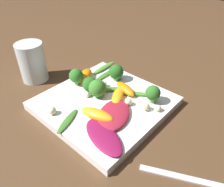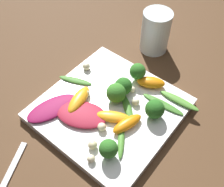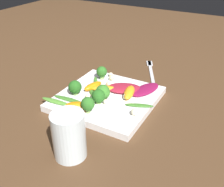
# 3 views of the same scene
# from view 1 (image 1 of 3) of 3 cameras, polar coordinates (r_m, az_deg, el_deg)

# --- Properties ---
(ground_plane) EXTENTS (2.40, 2.40, 0.00)m
(ground_plane) POSITION_cam_1_polar(r_m,az_deg,el_deg) (0.51, -1.95, -3.38)
(ground_plane) COLOR #4C331E
(plate) EXTENTS (0.26, 0.26, 0.02)m
(plate) POSITION_cam_1_polar(r_m,az_deg,el_deg) (0.51, -1.97, -2.55)
(plate) COLOR white
(plate) RESTS_ON ground_plane
(drinking_glass) EXTENTS (0.07, 0.07, 0.10)m
(drinking_glass) POSITION_cam_1_polar(r_m,az_deg,el_deg) (0.62, -20.11, 7.70)
(drinking_glass) COLOR silver
(drinking_glass) RESTS_ON ground_plane
(fork) EXTENTS (0.10, 0.17, 0.01)m
(fork) POSITION_cam_1_polar(r_m,az_deg,el_deg) (0.41, 24.42, -20.64)
(fork) COLOR silver
(fork) RESTS_ON ground_plane
(radicchio_leaf_0) EXTENTS (0.08, 0.12, 0.01)m
(radicchio_leaf_0) POSITION_cam_1_polar(r_m,az_deg,el_deg) (0.41, -2.23, -11.11)
(radicchio_leaf_0) COLOR maroon
(radicchio_leaf_0) RESTS_ON plate
(radicchio_leaf_1) EXTENTS (0.12, 0.10, 0.01)m
(radicchio_leaf_1) POSITION_cam_1_polar(r_m,az_deg,el_deg) (0.45, 0.49, -5.43)
(radicchio_leaf_1) COLOR maroon
(radicchio_leaf_1) RESTS_ON plate
(orange_segment_0) EXTENTS (0.04, 0.08, 0.02)m
(orange_segment_0) POSITION_cam_1_polar(r_m,az_deg,el_deg) (0.45, -3.87, -5.56)
(orange_segment_0) COLOR orange
(orange_segment_0) RESTS_ON plate
(orange_segment_1) EXTENTS (0.04, 0.07, 0.02)m
(orange_segment_1) POSITION_cam_1_polar(r_m,az_deg,el_deg) (0.52, 3.50, 1.22)
(orange_segment_1) COLOR orange
(orange_segment_1) RESTS_ON plate
(orange_segment_2) EXTENTS (0.07, 0.06, 0.02)m
(orange_segment_2) POSITION_cam_1_polar(r_m,az_deg,el_deg) (0.50, 1.55, -0.64)
(orange_segment_2) COLOR orange
(orange_segment_2) RESTS_ON plate
(orange_segment_3) EXTENTS (0.07, 0.05, 0.02)m
(orange_segment_3) POSITION_cam_1_polar(r_m,az_deg,el_deg) (0.57, -6.87, 4.79)
(orange_segment_3) COLOR orange
(orange_segment_3) RESTS_ON plate
(broccoli_floret_0) EXTENTS (0.04, 0.04, 0.04)m
(broccoli_floret_0) POSITION_cam_1_polar(r_m,az_deg,el_deg) (0.50, -3.50, 1.60)
(broccoli_floret_0) COLOR #7A9E51
(broccoli_floret_0) RESTS_ON plate
(broccoli_floret_1) EXTENTS (0.03, 0.03, 0.04)m
(broccoli_floret_1) POSITION_cam_1_polar(r_m,az_deg,el_deg) (0.49, 10.63, 0.06)
(broccoli_floret_1) COLOR #84AD5B
(broccoli_floret_1) RESTS_ON plate
(broccoli_floret_2) EXTENTS (0.04, 0.04, 0.04)m
(broccoli_floret_2) POSITION_cam_1_polar(r_m,az_deg,el_deg) (0.56, 1.11, 5.59)
(broccoli_floret_2) COLOR #84AD5B
(broccoli_floret_2) RESTS_ON plate
(broccoli_floret_3) EXTENTS (0.04, 0.04, 0.04)m
(broccoli_floret_3) POSITION_cam_1_polar(r_m,az_deg,el_deg) (0.54, -9.68, 4.36)
(broccoli_floret_3) COLOR #7A9E51
(broccoli_floret_3) RESTS_ON plate
(broccoli_floret_4) EXTENTS (0.04, 0.04, 0.04)m
(broccoli_floret_4) POSITION_cam_1_polar(r_m,az_deg,el_deg) (0.51, -5.61, 2.35)
(broccoli_floret_4) COLOR #84AD5B
(broccoli_floret_4) RESTS_ON plate
(arugula_sprig_0) EXTENTS (0.06, 0.07, 0.01)m
(arugula_sprig_0) POSITION_cam_1_polar(r_m,az_deg,el_deg) (0.51, 6.80, -0.12)
(arugula_sprig_0) COLOR #47842D
(arugula_sprig_0) RESTS_ON plate
(arugula_sprig_1) EXTENTS (0.08, 0.04, 0.01)m
(arugula_sprig_1) POSITION_cam_1_polar(r_m,az_deg,el_deg) (0.45, -11.55, -7.02)
(arugula_sprig_1) COLOR #3D7528
(arugula_sprig_1) RESTS_ON plate
(arugula_sprig_2) EXTENTS (0.06, 0.05, 0.01)m
(arugula_sprig_2) POSITION_cam_1_polar(r_m,az_deg,el_deg) (0.53, -1.09, 1.03)
(arugula_sprig_2) COLOR #3D7528
(arugula_sprig_2) RESTS_ON plate
(arugula_sprig_3) EXTENTS (0.09, 0.02, 0.01)m
(arugula_sprig_3) POSITION_cam_1_polar(r_m,az_deg,el_deg) (0.59, -1.52, 5.05)
(arugula_sprig_3) COLOR #3D7528
(arugula_sprig_3) RESTS_ON plate
(arugula_sprig_4) EXTENTS (0.09, 0.02, 0.01)m
(arugula_sprig_4) POSITION_cam_1_polar(r_m,az_deg,el_deg) (0.62, -2.03, 6.82)
(arugula_sprig_4) COLOR #518E33
(arugula_sprig_4) RESTS_ON plate
(macadamia_nut_0) EXTENTS (0.02, 0.02, 0.02)m
(macadamia_nut_0) POSITION_cam_1_polar(r_m,az_deg,el_deg) (0.47, 8.84, -3.45)
(macadamia_nut_0) COLOR beige
(macadamia_nut_0) RESTS_ON plate
(macadamia_nut_1) EXTENTS (0.01, 0.01, 0.01)m
(macadamia_nut_1) POSITION_cam_1_polar(r_m,az_deg,el_deg) (0.48, 11.94, -3.77)
(macadamia_nut_1) COLOR beige
(macadamia_nut_1) RESTS_ON plate
(macadamia_nut_2) EXTENTS (0.01, 0.01, 0.01)m
(macadamia_nut_2) POSITION_cam_1_polar(r_m,az_deg,el_deg) (0.54, -5.76, 2.14)
(macadamia_nut_2) COLOR beige
(macadamia_nut_2) RESTS_ON plate
(macadamia_nut_3) EXTENTS (0.01, 0.01, 0.01)m
(macadamia_nut_3) POSITION_cam_1_polar(r_m,az_deg,el_deg) (0.51, -6.54, -0.26)
(macadamia_nut_3) COLOR beige
(macadamia_nut_3) RESTS_ON plate
(macadamia_nut_4) EXTENTS (0.02, 0.02, 0.02)m
(macadamia_nut_4) POSITION_cam_1_polar(r_m,az_deg,el_deg) (0.48, 4.27, -2.16)
(macadamia_nut_4) COLOR beige
(macadamia_nut_4) RESTS_ON plate
(macadamia_nut_5) EXTENTS (0.02, 0.02, 0.02)m
(macadamia_nut_5) POSITION_cam_1_polar(r_m,az_deg,el_deg) (0.54, -2.17, 2.48)
(macadamia_nut_5) COLOR beige
(macadamia_nut_5) RESTS_ON plate
(macadamia_nut_6) EXTENTS (0.02, 0.02, 0.02)m
(macadamia_nut_6) POSITION_cam_1_polar(r_m,az_deg,el_deg) (0.47, -15.45, -4.33)
(macadamia_nut_6) COLOR beige
(macadamia_nut_6) RESTS_ON plate
(macadamia_nut_7) EXTENTS (0.02, 0.02, 0.02)m
(macadamia_nut_7) POSITION_cam_1_polar(r_m,az_deg,el_deg) (0.46, -5.88, -4.55)
(macadamia_nut_7) COLOR beige
(macadamia_nut_7) RESTS_ON plate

